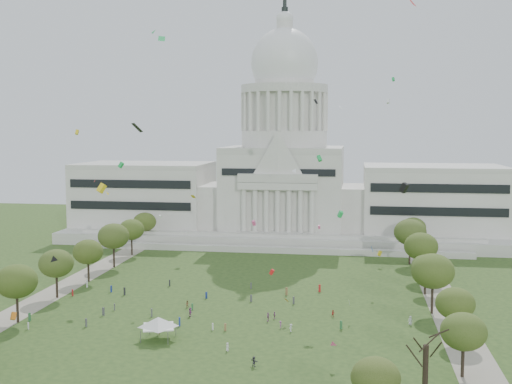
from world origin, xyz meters
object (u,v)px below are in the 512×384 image
Objects in this scene: event_tent at (158,322)px; person_0 at (410,320)px; big_bare_tree at (426,341)px; capitol at (284,179)px.

event_tent reaches higher than person_0.
big_bare_tree is 6.72× the size of person_0.
event_tent is 52.66m from person_0.
person_0 is at bearing 88.86° from big_bare_tree.
big_bare_tree is at bearing -68.83° from person_0.
event_tent is at bearing -138.67° from person_0.
event_tent is (-49.00, 19.07, -5.12)m from big_bare_tree.
event_tent is (-11.00, -122.52, -18.74)m from capitol.
big_bare_tree reaches higher than event_tent.
capitol reaches higher than person_0.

